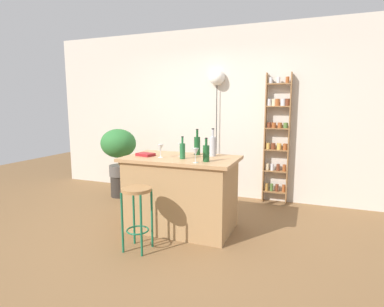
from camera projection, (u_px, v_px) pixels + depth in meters
name	position (u px, v px, depth m)	size (l,w,h in m)	color
ground	(171.00, 237.00, 3.66)	(12.00, 12.00, 0.00)	brown
back_wall	(219.00, 114.00, 5.24)	(6.40, 0.10, 2.80)	beige
kitchen_counter	(181.00, 193.00, 3.86)	(1.39, 0.81, 0.91)	#A87F51
bar_stool	(137.00, 205.00, 3.27)	(0.32, 0.32, 0.69)	#196642
spice_shelf	(277.00, 136.00, 4.82)	(0.38, 0.12, 2.03)	olive
plant_stool	(120.00, 186.00, 5.28)	(0.31, 0.31, 0.36)	#2D2823
potted_plant	(118.00, 147.00, 5.17)	(0.60, 0.54, 0.79)	#514C47
bottle_soda_blue	(206.00, 153.00, 3.48)	(0.07, 0.07, 0.27)	#194C23
bottle_vinegar	(182.00, 150.00, 3.67)	(0.07, 0.07, 0.27)	#236638
bottle_olive_oil	(197.00, 145.00, 3.96)	(0.08, 0.08, 0.33)	#194C23
bottle_spirits_clear	(213.00, 146.00, 3.85)	(0.08, 0.08, 0.35)	#B2B2B7
wine_glass_left	(181.00, 147.00, 3.84)	(0.07, 0.07, 0.16)	silver
wine_glass_center	(196.00, 152.00, 3.40)	(0.07, 0.07, 0.16)	silver
wine_glass_right	(161.00, 148.00, 3.74)	(0.07, 0.07, 0.16)	silver
cookbook	(145.00, 154.00, 3.88)	(0.21, 0.15, 0.04)	maroon
pendant_globe_light	(217.00, 78.00, 5.05)	(0.26, 0.26, 2.12)	black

